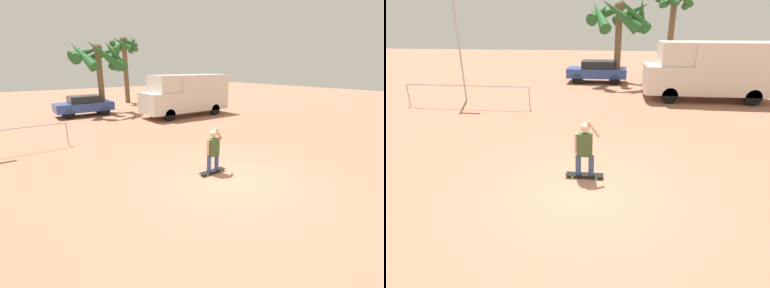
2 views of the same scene
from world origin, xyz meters
The scene contains 7 objects.
ground_plane centered at (0.00, 0.00, 0.00)m, with size 80.00×80.00×0.00m, color #A36B51.
skateboard centered at (-0.06, 0.69, 0.07)m, with size 0.97×0.24×0.09m.
person_skateboarder centered at (-0.06, 0.69, 0.86)m, with size 0.64×0.23×1.46m.
camper_van centered at (5.49, 9.92, 1.57)m, with size 6.30×2.28×2.88m.
parked_car_blue centered at (-0.50, 14.25, 0.77)m, with size 3.90×1.75×1.43m.
palm_tree_near_van centered at (4.89, 19.10, 4.93)m, with size 2.95×2.93×6.20m.
palm_tree_center_background centered at (0.81, 14.12, 4.14)m, with size 4.18×4.30×5.27m.
Camera 1 is at (-5.32, -5.23, 3.38)m, focal length 24.00 mm.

